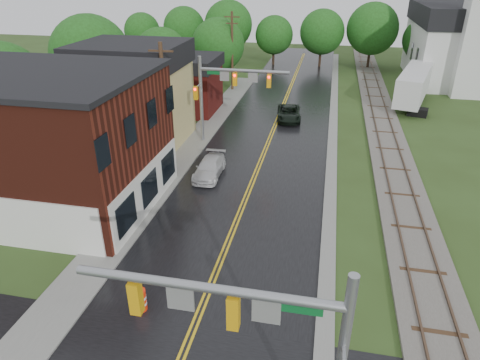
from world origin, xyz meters
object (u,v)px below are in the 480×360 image
(utility_pole_b, at_px, (165,103))
(tree_left_b, at_px, (92,57))
(church, at_px, (459,35))
(tree_left_e, at_px, (219,46))
(tree_left_a, at_px, (4,89))
(utility_pole_c, at_px, (232,50))
(traffic_signal_far, at_px, (226,85))
(semi_trailer, at_px, (414,84))
(tree_left_c, at_px, (163,56))
(suv_dark, at_px, (289,113))
(pickup_white, at_px, (209,168))
(brick_building, at_px, (36,140))
(construction_barrel, at_px, (140,300))
(traffic_signal_near, at_px, (261,332))

(utility_pole_b, height_order, tree_left_b, tree_left_b)
(church, xyz_separation_m, tree_left_e, (-28.85, -7.84, -1.02))
(utility_pole_b, bearing_deg, tree_left_a, -179.55)
(utility_pole_b, relative_size, tree_left_e, 1.10)
(church, bearing_deg, utility_pole_c, -160.03)
(traffic_signal_far, bearing_deg, church, 48.73)
(semi_trailer, bearing_deg, tree_left_a, -148.59)
(tree_left_c, distance_m, tree_left_e, 7.82)
(utility_pole_c, relative_size, tree_left_e, 1.10)
(suv_dark, relative_size, pickup_white, 1.11)
(brick_building, height_order, traffic_signal_far, brick_building)
(tree_left_b, xyz_separation_m, pickup_white, (14.65, -11.39, -5.09))
(traffic_signal_far, relative_size, tree_left_e, 0.90)
(tree_left_b, height_order, suv_dark, tree_left_b)
(tree_left_b, height_order, tree_left_c, tree_left_b)
(utility_pole_b, distance_m, utility_pole_c, 22.00)
(suv_dark, bearing_deg, brick_building, -132.00)
(brick_building, height_order, construction_barrel, brick_building)
(church, xyz_separation_m, traffic_signal_near, (-16.53, -51.74, -0.87))
(traffic_signal_far, height_order, utility_pole_c, utility_pole_c)
(brick_building, distance_m, pickup_white, 11.36)
(tree_left_a, height_order, pickup_white, tree_left_a)
(utility_pole_b, distance_m, semi_trailer, 28.98)
(traffic_signal_far, bearing_deg, construction_barrel, -87.57)
(church, height_order, semi_trailer, church)
(tree_left_b, xyz_separation_m, construction_barrel, (15.23, -24.98, -5.19))
(church, bearing_deg, tree_left_a, -141.37)
(tree_left_c, height_order, tree_left_e, tree_left_e)
(utility_pole_b, height_order, construction_barrel, utility_pole_b)
(utility_pole_c, height_order, semi_trailer, utility_pole_c)
(suv_dark, height_order, construction_barrel, suv_dark)
(tree_left_a, xyz_separation_m, pickup_white, (16.65, -1.39, -4.49))
(tree_left_b, relative_size, suv_dark, 2.03)
(tree_left_a, bearing_deg, utility_pole_c, 59.45)
(tree_left_e, height_order, suv_dark, tree_left_e)
(suv_dark, xyz_separation_m, semi_trailer, (12.60, 8.18, 1.54))
(tree_left_b, xyz_separation_m, tree_left_c, (4.00, 8.00, -1.21))
(brick_building, relative_size, tree_left_c, 1.87)
(tree_left_a, distance_m, semi_trailer, 39.37)
(tree_left_a, xyz_separation_m, tree_left_e, (11.00, 24.00, -0.30))
(tree_left_e, bearing_deg, church, 15.20)
(tree_left_c, xyz_separation_m, tree_left_e, (5.00, 6.00, 0.30))
(construction_barrel, bearing_deg, suv_dark, 82.31)
(brick_building, distance_m, church, 50.58)
(traffic_signal_far, distance_m, utility_pole_b, 6.01)
(utility_pole_c, distance_m, tree_left_b, 16.42)
(brick_building, height_order, traffic_signal_near, brick_building)
(suv_dark, height_order, pickup_white, suv_dark)
(tree_left_a, bearing_deg, tree_left_b, 78.69)
(brick_building, distance_m, traffic_signal_near, 20.60)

